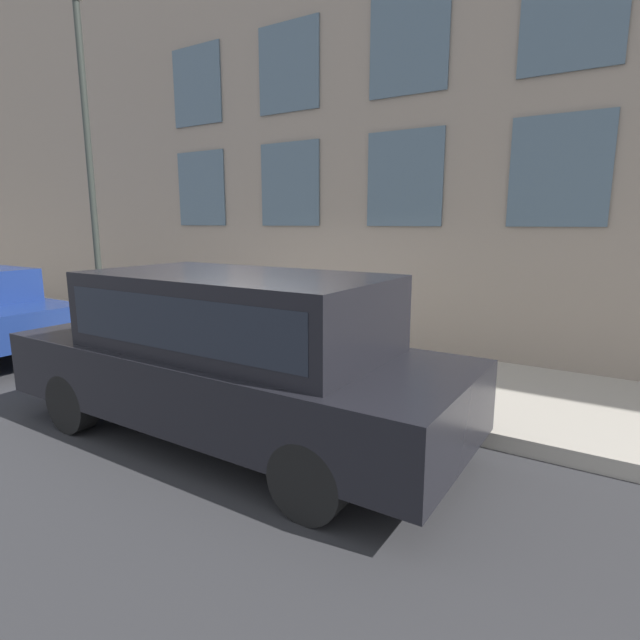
% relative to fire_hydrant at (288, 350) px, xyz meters
% --- Properties ---
extents(ground_plane, '(80.00, 80.00, 0.00)m').
position_rel_fire_hydrant_xyz_m(ground_plane, '(-0.47, 0.47, -0.56)').
color(ground_plane, '#2D2D30').
extents(sidewalk, '(2.83, 60.00, 0.18)m').
position_rel_fire_hydrant_xyz_m(sidewalk, '(0.94, 0.47, -0.47)').
color(sidewalk, '#A8A093').
rests_on(sidewalk, ground_plane).
extents(building_facade, '(0.33, 40.00, 10.82)m').
position_rel_fire_hydrant_xyz_m(building_facade, '(2.51, 0.47, 4.85)').
color(building_facade, gray).
rests_on(building_facade, ground_plane).
extents(fire_hydrant, '(0.32, 0.43, 0.74)m').
position_rel_fire_hydrant_xyz_m(fire_hydrant, '(0.00, 0.00, 0.00)').
color(fire_hydrant, gray).
rests_on(fire_hydrant, sidewalk).
extents(person, '(0.33, 0.21, 1.34)m').
position_rel_fire_hydrant_xyz_m(person, '(0.59, -0.70, 0.43)').
color(person, navy).
rests_on(person, sidewalk).
extents(parked_truck_charcoal_near, '(1.89, 5.14, 1.81)m').
position_rel_fire_hydrant_xyz_m(parked_truck_charcoal_near, '(-1.69, -0.50, 0.46)').
color(parked_truck_charcoal_near, black).
rests_on(parked_truck_charcoal_near, ground_plane).
extents(street_lamp, '(0.36, 0.36, 6.33)m').
position_rel_fire_hydrant_xyz_m(street_lamp, '(0.36, 4.78, 3.49)').
color(street_lamp, '#2D332D').
rests_on(street_lamp, sidewalk).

